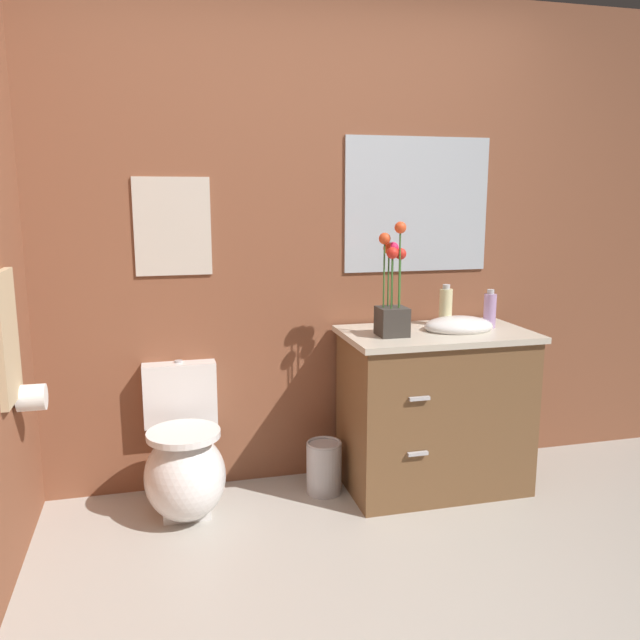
{
  "coord_description": "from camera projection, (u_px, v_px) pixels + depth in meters",
  "views": [
    {
      "loc": [
        -0.74,
        -1.77,
        1.5
      ],
      "look_at": [
        -0.0,
        1.1,
        0.92
      ],
      "focal_mm": 36.2,
      "sensor_mm": 36.0,
      "label": 1
    }
  ],
  "objects": [
    {
      "name": "wall_back",
      "position": [
        340.0,
        244.0,
        3.37
      ],
      "size": [
        4.14,
        0.05,
        2.5
      ],
      "primitive_type": "cube",
      "color": "brown",
      "rests_on": "ground_plane"
    },
    {
      "name": "toilet",
      "position": [
        184.0,
        463.0,
        3.07
      ],
      "size": [
        0.38,
        0.59,
        0.69
      ],
      "color": "white",
      "rests_on": "ground_plane"
    },
    {
      "name": "vanity_cabinet",
      "position": [
        435.0,
        407.0,
        3.32
      ],
      "size": [
        0.94,
        0.56,
        1.01
      ],
      "color": "brown",
      "rests_on": "ground_plane"
    },
    {
      "name": "flower_vase",
      "position": [
        392.0,
        300.0,
        3.11
      ],
      "size": [
        0.14,
        0.14,
        0.55
      ],
      "color": "#38332D",
      "rests_on": "vanity_cabinet"
    },
    {
      "name": "soap_bottle",
      "position": [
        490.0,
        310.0,
        3.32
      ],
      "size": [
        0.06,
        0.06,
        0.2
      ],
      "color": "#B28CBF",
      "rests_on": "vanity_cabinet"
    },
    {
      "name": "lotion_bottle",
      "position": [
        446.0,
        307.0,
        3.37
      ],
      "size": [
        0.07,
        0.07,
        0.22
      ],
      "color": "beige",
      "rests_on": "vanity_cabinet"
    },
    {
      "name": "trash_bin",
      "position": [
        324.0,
        467.0,
        3.29
      ],
      "size": [
        0.18,
        0.18,
        0.27
      ],
      "color": "#B7B7BC",
      "rests_on": "ground_plane"
    },
    {
      "name": "wall_poster",
      "position": [
        173.0,
        227.0,
        3.11
      ],
      "size": [
        0.37,
        0.01,
        0.47
      ],
      "primitive_type": "cube",
      "color": "beige"
    },
    {
      "name": "wall_mirror",
      "position": [
        417.0,
        205.0,
        3.4
      ],
      "size": [
        0.8,
        0.01,
        0.7
      ],
      "primitive_type": "cube",
      "color": "#B2BCC6"
    },
    {
      "name": "hanging_towel",
      "position": [
        7.0,
        337.0,
        2.51
      ],
      "size": [
        0.03,
        0.28,
        0.52
      ],
      "primitive_type": "cube",
      "color": "tan"
    },
    {
      "name": "toilet_paper_roll",
      "position": [
        32.0,
        398.0,
        2.65
      ],
      "size": [
        0.11,
        0.11,
        0.11
      ],
      "primitive_type": "cylinder",
      "rotation": [
        0.0,
        1.57,
        0.0
      ],
      "color": "white"
    }
  ]
}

